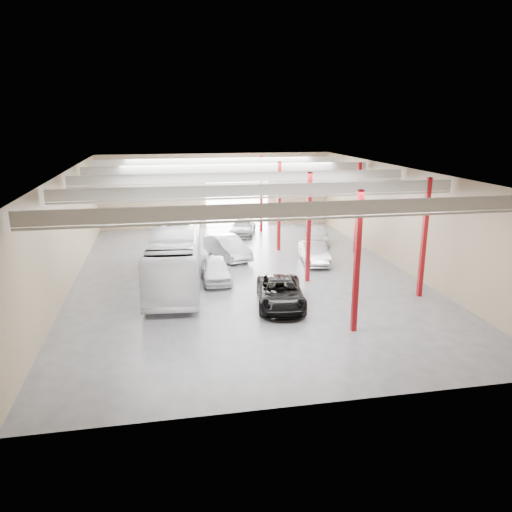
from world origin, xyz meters
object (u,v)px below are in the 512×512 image
object	(u,v)px
coach_bus	(175,255)
car_right_near	(314,252)
car_row_a	(216,269)
car_row_b	(227,247)
black_sedan	(280,293)
car_right_far	(317,235)
car_row_c	(243,227)

from	to	relation	value
coach_bus	car_right_near	xyz separation A→B (m)	(10.03, 2.60, -1.02)
coach_bus	car_row_a	size ratio (longest dim) A/B	2.88
car_row_a	car_row_b	world-z (taller)	car_row_b
black_sedan	car_row_b	bearing A→B (deg)	107.78
car_row_b	car_right_far	distance (m)	8.61
coach_bus	car_row_a	distance (m)	2.74
car_row_c	car_row_b	bearing A→B (deg)	-91.54
car_row_c	car_right_far	world-z (taller)	car_right_far
car_right_near	car_right_far	world-z (taller)	car_right_near
black_sedan	car_row_a	world-z (taller)	car_row_a
car_row_b	car_row_c	distance (m)	8.00
coach_bus	black_sedan	size ratio (longest dim) A/B	2.35
black_sedan	car_row_c	size ratio (longest dim) A/B	1.11
car_row_c	car_right_far	bearing A→B (deg)	-22.45
car_row_a	car_right_near	bearing A→B (deg)	21.37
coach_bus	car_row_a	bearing A→B (deg)	0.48
black_sedan	car_row_c	world-z (taller)	black_sedan
car_row_a	car_row_c	bearing A→B (deg)	73.81
black_sedan	car_row_a	distance (m)	6.03
car_row_a	car_right_far	xyz separation A→B (m)	(9.49, 8.31, -0.02)
car_row_c	car_right_near	bearing A→B (deg)	-53.86
car_row_a	car_right_far	distance (m)	12.61
car_row_c	coach_bus	bearing A→B (deg)	-100.64
coach_bus	car_row_c	bearing A→B (deg)	67.77
car_row_a	car_row_b	xyz separation A→B (m)	(1.46, 5.20, 0.08)
car_row_a	car_right_near	xyz separation A→B (m)	(7.50, 2.80, 0.01)
car_row_a	car_row_b	size ratio (longest dim) A/B	0.87
coach_bus	car_row_b	bearing A→B (deg)	56.38
black_sedan	car_right_far	size ratio (longest dim) A/B	1.25
car_row_b	car_right_far	bearing A→B (deg)	2.68
car_row_b	car_row_c	xyz separation A→B (m)	(2.48, 7.60, -0.13)
car_row_c	car_right_far	size ratio (longest dim) A/B	1.12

